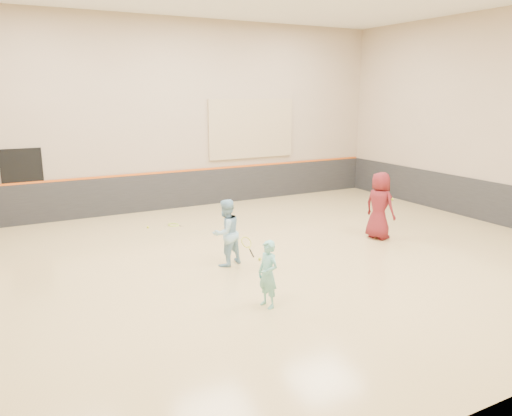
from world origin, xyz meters
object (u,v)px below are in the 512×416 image
instructor (226,233)px  young_man (380,206)px  spare_racket (173,224)px  girl (268,274)px

instructor → young_man: 4.38m
young_man → spare_racket: size_ratio=2.53×
girl → spare_racket: bearing=164.3°
instructor → spare_racket: bearing=-109.4°
instructor → young_man: bearing=161.6°
young_man → spare_racket: 5.78m
instructor → young_man: size_ratio=0.85×
instructor → spare_racket: size_ratio=2.14×
young_man → spare_racket: (-4.31, 3.76, -0.83)m
girl → instructor: instructor is taller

